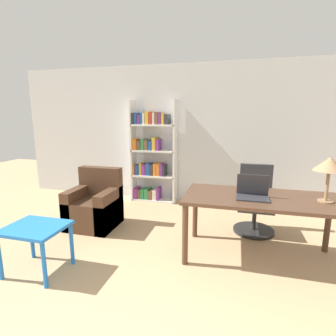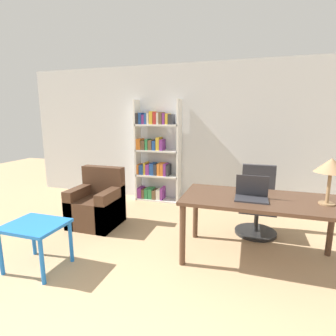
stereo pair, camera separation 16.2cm
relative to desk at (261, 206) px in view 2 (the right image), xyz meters
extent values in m
cube|color=silver|center=(-0.88, 1.98, 0.67)|extent=(8.00, 0.06, 2.70)
cube|color=#4C3323|center=(0.00, 0.00, 0.07)|extent=(1.81, 0.87, 0.04)
cylinder|color=#4C3323|center=(-0.84, -0.37, -0.32)|extent=(0.07, 0.07, 0.74)
cylinder|color=#4C3323|center=(-0.84, 0.37, -0.32)|extent=(0.07, 0.07, 0.74)
cylinder|color=#4C3323|center=(0.84, 0.37, -0.32)|extent=(0.07, 0.07, 0.74)
cube|color=#2D2D33|center=(-0.11, -0.10, 0.10)|extent=(0.36, 0.26, 0.02)
cube|color=#2D2D33|center=(-0.11, 0.00, 0.24)|extent=(0.36, 0.07, 0.25)
cube|color=navy|center=(-0.11, 0.01, 0.24)|extent=(0.33, 0.06, 0.22)
cylinder|color=olive|center=(0.67, 0.00, 0.10)|extent=(0.16, 0.16, 0.01)
cylinder|color=olive|center=(0.67, 0.00, 0.28)|extent=(0.04, 0.04, 0.34)
cone|color=#93704C|center=(0.67, 0.00, 0.52)|extent=(0.33, 0.33, 0.15)
cylinder|color=black|center=(-0.01, 0.76, -0.66)|extent=(0.60, 0.60, 0.04)
cylinder|color=#262626|center=(-0.01, 0.76, -0.48)|extent=(0.06, 0.06, 0.33)
cube|color=#2D2D33|center=(-0.01, 0.76, -0.26)|extent=(0.50, 0.50, 0.10)
cube|color=#2D2D33|center=(-0.01, 0.97, 0.05)|extent=(0.47, 0.08, 0.53)
cube|color=blue|center=(-2.40, -0.94, -0.16)|extent=(0.63, 0.53, 0.04)
cylinder|color=blue|center=(-2.68, -1.16, -0.43)|extent=(0.04, 0.04, 0.50)
cylinder|color=blue|center=(-2.12, -1.16, -0.43)|extent=(0.04, 0.04, 0.50)
cylinder|color=blue|center=(-2.68, -0.71, -0.43)|extent=(0.04, 0.04, 0.50)
cylinder|color=blue|center=(-2.12, -0.71, -0.43)|extent=(0.04, 0.04, 0.50)
cube|color=#472D1E|center=(-2.44, 0.32, -0.46)|extent=(0.71, 0.68, 0.44)
cube|color=#472D1E|center=(-2.44, 0.58, -0.01)|extent=(0.71, 0.16, 0.46)
cube|color=#472D1E|center=(-2.71, 0.32, -0.38)|extent=(0.16, 0.68, 0.61)
cube|color=#472D1E|center=(-2.16, 0.32, -0.38)|extent=(0.16, 0.68, 0.61)
cube|color=white|center=(-2.36, 1.79, 0.33)|extent=(0.04, 0.28, 2.03)
cube|color=white|center=(-1.48, 1.79, 0.33)|extent=(0.04, 0.28, 2.03)
cube|color=white|center=(-1.92, 1.79, -0.67)|extent=(0.88, 0.28, 0.04)
cube|color=#7F338C|center=(-2.29, 1.79, -0.54)|extent=(0.09, 0.24, 0.21)
cube|color=brown|center=(-2.22, 1.79, -0.55)|extent=(0.05, 0.24, 0.19)
cube|color=#2D7F47|center=(-2.15, 1.79, -0.55)|extent=(0.07, 0.24, 0.20)
cube|color=#2D7F47|center=(-2.06, 1.79, -0.54)|extent=(0.08, 0.24, 0.21)
cube|color=brown|center=(-1.97, 1.79, -0.56)|extent=(0.08, 0.24, 0.18)
cube|color=silver|center=(-1.88, 1.79, -0.54)|extent=(0.08, 0.24, 0.21)
cube|color=#7F338C|center=(-1.81, 1.79, -0.52)|extent=(0.04, 0.24, 0.25)
cube|color=white|center=(-1.92, 1.79, -0.16)|extent=(0.88, 0.28, 0.04)
cube|color=orange|center=(-2.32, 1.79, -0.04)|extent=(0.04, 0.24, 0.20)
cube|color=#234C99|center=(-2.24, 1.79, -0.04)|extent=(0.09, 0.24, 0.19)
cube|color=gold|center=(-2.17, 1.79, -0.02)|extent=(0.04, 0.24, 0.24)
cube|color=#7F338C|center=(-2.11, 1.79, -0.04)|extent=(0.08, 0.24, 0.21)
cube|color=#234C99|center=(-2.02, 1.79, -0.02)|extent=(0.08, 0.24, 0.23)
cube|color=#333338|center=(-1.94, 1.79, -0.03)|extent=(0.06, 0.24, 0.22)
cube|color=orange|center=(-1.87, 1.79, -0.02)|extent=(0.06, 0.24, 0.24)
cube|color=orange|center=(-1.80, 1.79, -0.02)|extent=(0.06, 0.24, 0.24)
cube|color=#7F338C|center=(-1.74, 1.79, -0.02)|extent=(0.05, 0.24, 0.24)
cube|color=#333338|center=(-1.69, 1.79, -0.03)|extent=(0.04, 0.24, 0.22)
cube|color=white|center=(-1.92, 1.79, 0.35)|extent=(0.88, 0.28, 0.04)
cube|color=orange|center=(-2.29, 1.79, 0.47)|extent=(0.09, 0.24, 0.21)
cube|color=brown|center=(-2.20, 1.79, 0.46)|extent=(0.09, 0.24, 0.18)
cube|color=#2D7F47|center=(-2.12, 1.79, 0.47)|extent=(0.06, 0.24, 0.21)
cube|color=brown|center=(-2.05, 1.79, 0.46)|extent=(0.08, 0.24, 0.20)
cube|color=#234C99|center=(-1.96, 1.79, 0.46)|extent=(0.07, 0.24, 0.18)
cube|color=gold|center=(-1.89, 1.79, 0.49)|extent=(0.07, 0.24, 0.25)
cube|color=#7F338C|center=(-1.82, 1.79, 0.47)|extent=(0.06, 0.24, 0.21)
cube|color=white|center=(-1.92, 1.79, 0.85)|extent=(0.88, 0.28, 0.04)
cube|color=#333338|center=(-2.31, 1.79, 0.98)|extent=(0.05, 0.24, 0.22)
cube|color=#234C99|center=(-2.25, 1.79, 0.98)|extent=(0.06, 0.24, 0.22)
cube|color=#7F338C|center=(-2.18, 1.79, 0.96)|extent=(0.05, 0.24, 0.18)
cube|color=#234C99|center=(-2.13, 1.79, 0.98)|extent=(0.05, 0.24, 0.21)
cube|color=silver|center=(-2.08, 1.79, 0.98)|extent=(0.04, 0.24, 0.21)
cube|color=gold|center=(-2.02, 1.79, 1.00)|extent=(0.07, 0.24, 0.25)
cube|color=#B72D28|center=(-1.94, 1.79, 0.99)|extent=(0.07, 0.24, 0.23)
cube|color=silver|center=(-1.88, 1.79, 0.98)|extent=(0.04, 0.24, 0.22)
cube|color=brown|center=(-1.83, 1.79, 0.99)|extent=(0.06, 0.24, 0.23)
cube|color=#7F338C|center=(-1.76, 1.79, 0.98)|extent=(0.05, 0.24, 0.21)
cube|color=gold|center=(-1.70, 1.79, 0.98)|extent=(0.05, 0.24, 0.21)
cube|color=#333338|center=(-1.63, 1.79, 0.97)|extent=(0.08, 0.24, 0.19)
camera|label=1|loc=(-0.32, -3.14, 1.03)|focal=28.00mm
camera|label=2|loc=(-0.16, -3.10, 1.03)|focal=28.00mm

